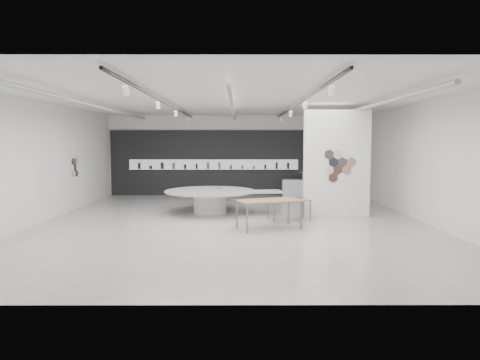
{
  "coord_description": "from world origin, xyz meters",
  "views": [
    {
      "loc": [
        0.2,
        -13.42,
        2.51
      ],
      "look_at": [
        0.23,
        1.2,
        1.23
      ],
      "focal_mm": 32.0,
      "sensor_mm": 36.0,
      "label": 1
    }
  ],
  "objects_px": {
    "partition_column": "(337,164)",
    "kitchen_counter": "(297,188)",
    "sample_table_wood": "(269,202)",
    "sample_table_stone": "(289,201)",
    "display_island": "(212,198)"
  },
  "relations": [
    {
      "from": "partition_column",
      "to": "display_island",
      "type": "xyz_separation_m",
      "value": [
        -4.27,
        0.69,
        -1.27
      ]
    },
    {
      "from": "display_island",
      "to": "sample_table_wood",
      "type": "xyz_separation_m",
      "value": [
        1.84,
        -2.76,
        0.25
      ]
    },
    {
      "from": "display_island",
      "to": "sample_table_stone",
      "type": "height_order",
      "value": "display_island"
    },
    {
      "from": "sample_table_stone",
      "to": "display_island",
      "type": "bearing_deg",
      "value": 151.74
    },
    {
      "from": "display_island",
      "to": "sample_table_stone",
      "type": "distance_m",
      "value": 2.95
    },
    {
      "from": "sample_table_wood",
      "to": "sample_table_stone",
      "type": "bearing_deg",
      "value": 61.28
    },
    {
      "from": "partition_column",
      "to": "kitchen_counter",
      "type": "bearing_deg",
      "value": 95.82
    },
    {
      "from": "sample_table_wood",
      "to": "kitchen_counter",
      "type": "bearing_deg",
      "value": 76.24
    },
    {
      "from": "kitchen_counter",
      "to": "sample_table_stone",
      "type": "bearing_deg",
      "value": -100.05
    },
    {
      "from": "partition_column",
      "to": "sample_table_stone",
      "type": "height_order",
      "value": "partition_column"
    },
    {
      "from": "display_island",
      "to": "kitchen_counter",
      "type": "distance_m",
      "value": 6.09
    },
    {
      "from": "sample_table_wood",
      "to": "kitchen_counter",
      "type": "distance_m",
      "value": 7.83
    },
    {
      "from": "display_island",
      "to": "kitchen_counter",
      "type": "xyz_separation_m",
      "value": [
        3.7,
        4.83,
        -0.13
      ]
    },
    {
      "from": "sample_table_wood",
      "to": "partition_column",
      "type": "bearing_deg",
      "value": 40.49
    },
    {
      "from": "partition_column",
      "to": "kitchen_counter",
      "type": "xyz_separation_m",
      "value": [
        -0.56,
        5.53,
        -1.39
      ]
    }
  ]
}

